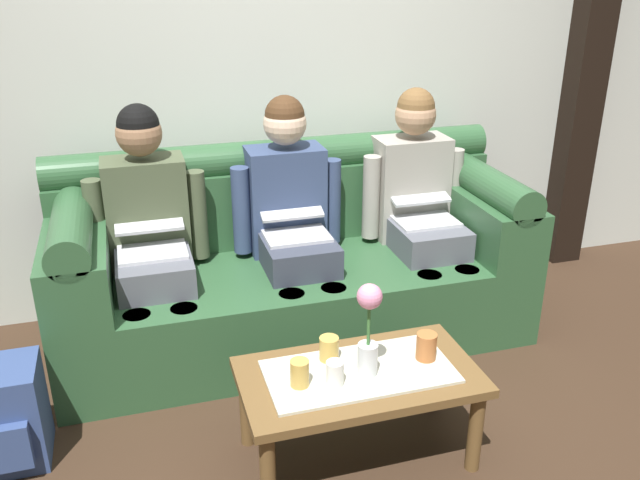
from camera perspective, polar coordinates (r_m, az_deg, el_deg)
The scene contains 14 objects.
ground_plane at distance 2.72m, azimuth 4.23°, elevation -19.55°, with size 14.00×14.00×0.00m, color #382619.
back_wall_patterned at distance 3.66m, azimuth -4.83°, elevation 16.90°, with size 6.00×0.12×2.90m, color silver.
timber_pillar at distance 4.36m, azimuth 21.97°, elevation 16.39°, with size 0.20×0.20×2.90m, color black.
couch at distance 3.45m, azimuth -2.39°, elevation -2.17°, with size 2.31×0.88×0.96m.
person_left at distance 3.25m, azimuth -14.23°, elevation 1.01°, with size 0.56×0.67×1.22m.
person_middle at distance 3.33m, azimuth -2.46°, elevation 2.30°, with size 0.56×0.67×1.22m.
person_right at distance 3.55m, azimuth 8.33°, elevation 3.39°, with size 0.56×0.67×1.22m.
coffee_table at distance 2.62m, azimuth 3.31°, elevation -12.09°, with size 0.90×0.49×0.40m.
flower_vase at distance 2.46m, azimuth 4.13°, elevation -7.31°, with size 0.09×0.09×0.37m.
cup_near_left at distance 2.47m, azimuth -1.74°, elevation -11.19°, with size 0.07×0.07×0.10m, color gold.
cup_near_right at distance 2.65m, azimuth 8.98°, elevation -8.87°, with size 0.08×0.08×0.11m, color #B26633.
cup_far_center at distance 2.48m, azimuth 1.27°, elevation -11.20°, with size 0.06×0.06×0.09m, color white.
cup_far_left at distance 2.61m, azimuth 0.77°, elevation -9.17°, with size 0.08×0.08×0.09m, color gold.
backpack_left at distance 2.93m, azimuth -25.07°, elevation -13.37°, with size 0.28×0.31×0.41m.
Camera 1 is at (-0.75, -1.86, 1.84)m, focal length 37.82 mm.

